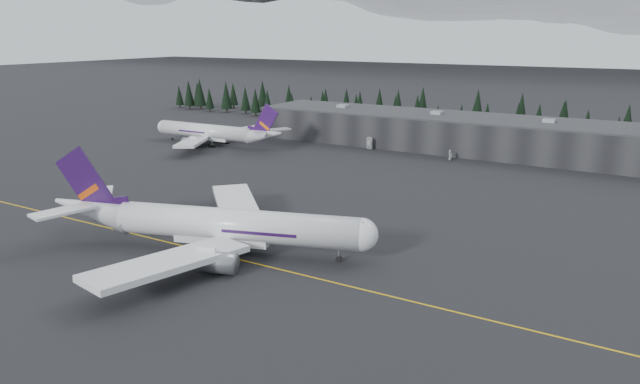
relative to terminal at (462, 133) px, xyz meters
The scene contains 9 objects.
ground 125.16m from the terminal, 90.00° to the right, with size 1400.00×1400.00×0.00m, color black.
taxiline 127.16m from the terminal, 90.00° to the right, with size 400.00×0.40×0.02m, color gold.
terminal is the anchor object (origin of this frame).
treeline 37.02m from the terminal, 90.00° to the left, with size 360.00×20.00×15.00m, color black.
mountain_ridge 875.02m from the terminal, 90.00° to the left, with size 4400.00×900.00×420.00m, color white, non-canonical shape.
jet_main 126.80m from the terminal, 96.00° to the right, with size 67.05×60.58×20.21m.
jet_parked 93.44m from the terminal, 155.24° to the right, with size 59.70×55.09×17.55m.
gse_vehicle_a 34.60m from the terminal, 149.90° to the right, with size 2.25×4.88×1.36m, color silver.
gse_vehicle_b 21.07m from the terminal, 83.02° to the right, with size 1.51×3.76×1.28m, color #BABABC.
Camera 1 is at (59.68, -82.82, 42.43)m, focal length 32.00 mm.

